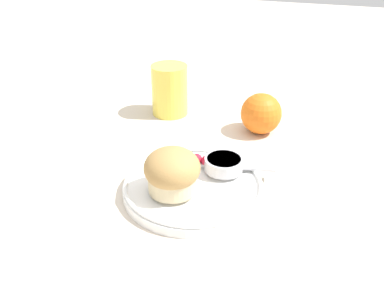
% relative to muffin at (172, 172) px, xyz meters
% --- Properties ---
extents(ground_plane, '(3.00, 3.00, 0.00)m').
position_rel_muffin_xyz_m(ground_plane, '(0.01, 0.04, -0.05)').
color(ground_plane, beige).
extents(plate, '(0.21, 0.21, 0.02)m').
position_rel_muffin_xyz_m(plate, '(0.02, 0.03, -0.04)').
color(plate, white).
rests_on(plate, ground_plane).
extents(muffin, '(0.08, 0.08, 0.06)m').
position_rel_muffin_xyz_m(muffin, '(0.00, 0.00, 0.00)').
color(muffin, beige).
rests_on(muffin, plate).
extents(cream_ramekin, '(0.06, 0.06, 0.02)m').
position_rel_muffin_xyz_m(cream_ramekin, '(0.06, 0.07, -0.02)').
color(cream_ramekin, silver).
rests_on(cream_ramekin, plate).
extents(berry_pair, '(0.03, 0.02, 0.02)m').
position_rel_muffin_xyz_m(berry_pair, '(0.02, 0.08, -0.02)').
color(berry_pair, '#B7192D').
rests_on(berry_pair, plate).
extents(butter_knife, '(0.18, 0.04, 0.00)m').
position_rel_muffin_xyz_m(butter_knife, '(0.04, 0.08, -0.03)').
color(butter_knife, silver).
rests_on(butter_knife, plate).
extents(orange_fruit, '(0.08, 0.08, 0.08)m').
position_rel_muffin_xyz_m(orange_fruit, '(0.08, 0.25, -0.01)').
color(orange_fruit, orange).
rests_on(orange_fruit, ground_plane).
extents(juice_glass, '(0.07, 0.07, 0.10)m').
position_rel_muffin_xyz_m(juice_glass, '(-0.11, 0.28, 0.00)').
color(juice_glass, '#EAD14C').
rests_on(juice_glass, ground_plane).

